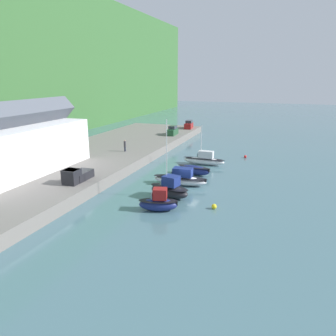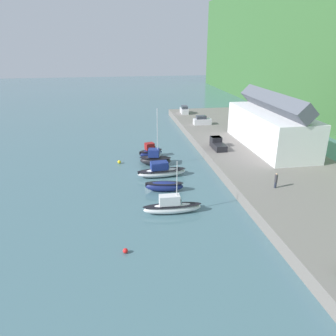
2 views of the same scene
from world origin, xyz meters
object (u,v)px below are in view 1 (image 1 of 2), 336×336
at_px(moored_boat_0, 159,203).
at_px(person_on_quay, 125,145).
at_px(moored_boat_1, 170,189).
at_px(mooring_buoy_1, 245,157).
at_px(moored_boat_4, 204,160).
at_px(mooring_buoy_0, 214,206).
at_px(pickup_truck_0, 76,176).
at_px(moored_boat_2, 181,179).
at_px(parked_car_0, 189,125).
at_px(parked_car_1, 172,131).
at_px(moored_boat_3, 194,170).

height_order(moored_boat_0, person_on_quay, person_on_quay).
distance_m(moored_boat_1, mooring_buoy_1, 25.67).
bearing_deg(person_on_quay, moored_boat_4, -83.23).
bearing_deg(mooring_buoy_0, pickup_truck_0, 93.02).
xyz_separation_m(pickup_truck_0, person_on_quay, (18.39, 2.41, 0.28)).
bearing_deg(moored_boat_2, mooring_buoy_0, -140.90).
relative_size(moored_boat_1, person_on_quay, 4.67).
relative_size(parked_car_0, pickup_truck_0, 0.92).
relative_size(moored_boat_1, mooring_buoy_1, 18.83).
bearing_deg(moored_boat_4, mooring_buoy_1, -38.41).
relative_size(moored_boat_4, person_on_quay, 3.50).
bearing_deg(mooring_buoy_0, moored_boat_0, 114.60).
height_order(mooring_buoy_0, mooring_buoy_1, mooring_buoy_0).
xyz_separation_m(moored_boat_1, person_on_quay, (15.66, 14.48, 1.62)).
bearing_deg(parked_car_1, moored_boat_0, 104.93).
distance_m(moored_boat_3, mooring_buoy_1, 15.34).
xyz_separation_m(parked_car_1, mooring_buoy_1, (-10.68, -18.55, -2.27)).
bearing_deg(pickup_truck_0, mooring_buoy_1, -124.61).
xyz_separation_m(moored_boat_4, mooring_buoy_1, (7.47, -6.18, -0.64)).
relative_size(moored_boat_2, parked_car_0, 1.82).
distance_m(mooring_buoy_0, mooring_buoy_1, 26.63).
relative_size(moored_boat_2, pickup_truck_0, 1.68).
distance_m(moored_boat_4, person_on_quay, 14.84).
bearing_deg(moored_boat_0, parked_car_1, 1.70).
bearing_deg(moored_boat_4, moored_boat_2, 179.22).
bearing_deg(moored_boat_0, moored_boat_1, -12.05).
bearing_deg(moored_boat_4, mooring_buoy_0, -161.27).
height_order(moored_boat_4, pickup_truck_0, moored_boat_4).
relative_size(moored_boat_0, parked_car_1, 1.14).
bearing_deg(parked_car_1, mooring_buoy_0, 113.87).
relative_size(moored_boat_2, moored_boat_3, 1.40).
relative_size(moored_boat_1, moored_boat_3, 1.75).
relative_size(moored_boat_3, mooring_buoy_0, 9.41).
bearing_deg(mooring_buoy_1, moored_boat_4, 140.41).
xyz_separation_m(parked_car_0, mooring_buoy_0, (-48.31, -17.70, -2.23)).
bearing_deg(moored_boat_0, person_on_quay, 20.59).
xyz_separation_m(moored_boat_1, mooring_buoy_0, (-1.77, -6.21, -0.80)).
distance_m(moored_boat_0, parked_car_1, 41.96).
xyz_separation_m(parked_car_0, mooring_buoy_1, (-21.67, -17.81, -2.27)).
xyz_separation_m(moored_boat_1, moored_boat_3, (10.85, -0.10, -0.31)).
xyz_separation_m(parked_car_1, mooring_buoy_0, (-37.31, -18.43, -2.23)).
relative_size(parked_car_1, pickup_truck_0, 0.90).
bearing_deg(person_on_quay, mooring_buoy_1, -66.12).
bearing_deg(moored_boat_3, mooring_buoy_0, -144.81).
height_order(moored_boat_0, mooring_buoy_0, moored_boat_0).
distance_m(parked_car_0, person_on_quay, 31.03).
bearing_deg(mooring_buoy_1, parked_car_1, 60.07).
relative_size(moored_boat_3, mooring_buoy_1, 10.78).
height_order(person_on_quay, mooring_buoy_1, person_on_quay).
xyz_separation_m(moored_boat_1, mooring_buoy_1, (24.87, -6.32, -0.84)).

